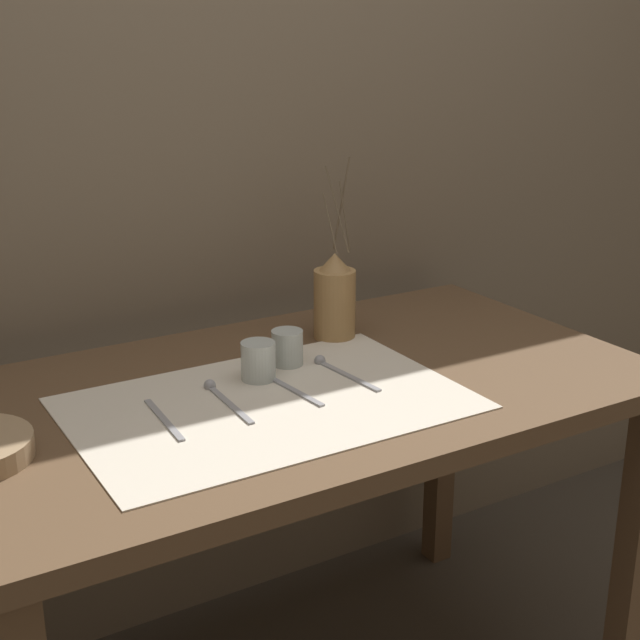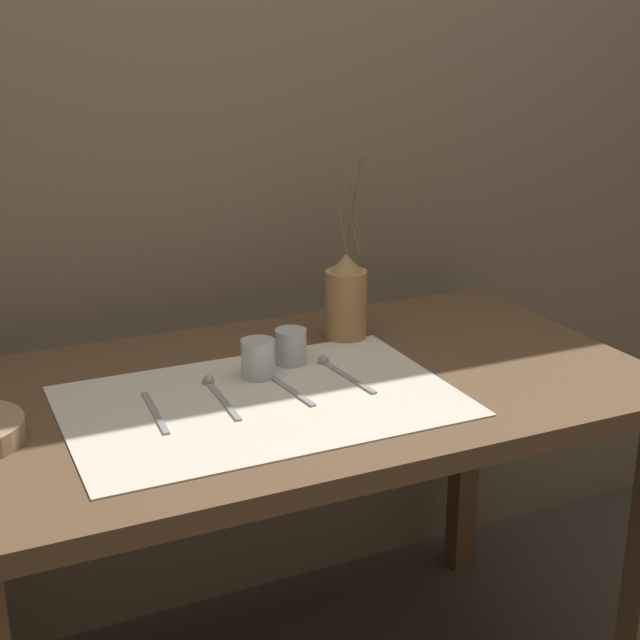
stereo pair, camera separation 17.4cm
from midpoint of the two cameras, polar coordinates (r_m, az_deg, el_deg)
stone_wall_back at (r=2.11m, az=-10.63°, el=10.85°), size 7.00×0.06×2.40m
wooden_table at (r=1.80m, az=-3.97°, el=-6.92°), size 1.39×0.79×0.80m
linen_cloth at (r=1.66m, az=-6.34°, el=-5.38°), size 0.72×0.47×0.00m
pitcher_with_flowers at (r=1.97m, az=-1.58°, el=1.36°), size 0.09×0.09×0.41m
glass_tumbler_near at (r=1.76m, az=-6.81°, el=-2.66°), size 0.07×0.07×0.08m
glass_tumbler_far at (r=1.83m, az=-4.83°, el=-1.82°), size 0.07×0.07×0.07m
fork_inner at (r=1.62m, az=-13.03°, el=-6.29°), size 0.02×0.19×0.00m
spoon_outer at (r=1.71m, az=-9.49°, el=-4.67°), size 0.02×0.20×0.02m
knife_center at (r=1.71m, az=-4.70°, el=-4.52°), size 0.03×0.19×0.00m
spoon_inner at (r=1.81m, az=-2.04°, el=-3.05°), size 0.04×0.20×0.02m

